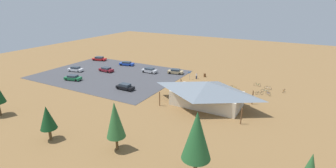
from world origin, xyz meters
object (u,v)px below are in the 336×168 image
(pine_east, at_px, (115,120))
(bicycle_green_near_porch, at_px, (257,85))
(bicycle_blue_edge_south, at_px, (268,94))
(trash_bin, at_px, (205,75))
(pine_far_west, at_px, (47,118))
(visitor_at_bikes, at_px, (227,89))
(lot_sign, at_px, (189,74))
(car_maroon_near_entry, at_px, (106,69))
(bicycle_teal_yard_center, at_px, (265,91))
(bicycle_white_yard_front, at_px, (268,88))
(car_black_far_end, at_px, (125,87))
(car_silver_by_curb, at_px, (149,70))
(bicycle_black_lone_west, at_px, (259,93))
(bicycle_red_back_row, at_px, (221,89))
(car_blue_end_stall, at_px, (127,63))
(pine_midwest, at_px, (197,136))
(bicycle_purple_by_bin, at_px, (239,91))
(bicycle_orange_trailside, at_px, (284,91))
(car_tan_second_row, at_px, (175,71))
(car_white_front_row, at_px, (75,69))
(car_green_aisle_side, at_px, (73,78))
(visitor_by_pavilion, at_px, (197,76))
(bike_pavilion, at_px, (207,92))
(car_red_back_corner, at_px, (99,59))
(bicycle_yellow_lone_east, at_px, (233,87))

(pine_east, relative_size, bicycle_green_near_porch, 4.16)
(bicycle_blue_edge_south, bearing_deg, trash_bin, -19.85)
(pine_far_west, xyz_separation_m, visitor_at_bikes, (-17.73, -31.95, -2.65))
(lot_sign, relative_size, car_maroon_near_entry, 0.50)
(bicycle_blue_edge_south, xyz_separation_m, bicycle_teal_yard_center, (0.91, -1.61, -0.00))
(bicycle_white_yard_front, relative_size, car_black_far_end, 0.38)
(car_maroon_near_entry, relative_size, car_silver_by_curb, 0.99)
(lot_sign, bearing_deg, bicycle_blue_edge_south, 174.02)
(bicycle_black_lone_west, relative_size, visitor_at_bikes, 0.91)
(pine_far_west, height_order, bicycle_white_yard_front, pine_far_west)
(trash_bin, bearing_deg, bicycle_red_back_row, 131.09)
(bicycle_red_back_row, relative_size, car_blue_end_stall, 0.35)
(car_black_far_end, bearing_deg, pine_midwest, 142.04)
(car_blue_end_stall, distance_m, visitor_at_bikes, 35.97)
(bicycle_purple_by_bin, distance_m, car_maroon_near_entry, 38.00)
(bicycle_orange_trailside, xyz_separation_m, car_tan_second_row, (28.28, -1.27, 0.38))
(car_white_front_row, height_order, visitor_at_bikes, visitor_at_bikes)
(bicycle_green_near_porch, distance_m, car_green_aisle_side, 46.56)
(car_black_far_end, xyz_separation_m, car_silver_by_curb, (2.74, -14.63, -0.01))
(lot_sign, distance_m, bicycle_teal_yard_center, 19.01)
(car_blue_end_stall, bearing_deg, car_green_aisle_side, 81.51)
(visitor_by_pavilion, bearing_deg, lot_sign, 41.67)
(bicycle_purple_by_bin, relative_size, visitor_at_bikes, 0.87)
(bicycle_blue_edge_south, bearing_deg, bicycle_orange_trailside, -128.63)
(bicycle_teal_yard_center, height_order, bicycle_black_lone_west, bicycle_teal_yard_center)
(bicycle_white_yard_front, xyz_separation_m, car_silver_by_curb, (31.84, 1.79, 0.40))
(bike_pavilion, relative_size, visitor_by_pavilion, 9.93)
(car_white_front_row, bearing_deg, bicycle_blue_edge_south, -172.34)
(car_black_far_end, bearing_deg, car_maroon_near_entry, -33.50)
(visitor_at_bikes, bearing_deg, car_red_back_corner, -11.48)
(bicycle_blue_edge_south, bearing_deg, car_blue_end_stall, -7.44)
(car_tan_second_row, height_order, car_silver_by_curb, car_silver_by_curb)
(pine_east, relative_size, car_maroon_near_entry, 1.63)
(visitor_by_pavilion, bearing_deg, car_red_back_corner, -4.77)
(bicycle_red_back_row, relative_size, bicycle_black_lone_west, 1.02)
(lot_sign, bearing_deg, car_blue_end_stall, -8.67)
(car_silver_by_curb, bearing_deg, lot_sign, 179.17)
(car_red_back_corner, bearing_deg, car_silver_by_curb, 169.65)
(bicycle_yellow_lone_east, xyz_separation_m, bicycle_purple_by_bin, (-1.75, 1.95, -0.03))
(pine_midwest, bearing_deg, lot_sign, -64.96)
(lot_sign, height_order, bicycle_black_lone_west, lot_sign)
(car_silver_by_curb, bearing_deg, car_black_far_end, 100.59)
(pine_east, bearing_deg, car_black_far_end, -54.66)
(pine_midwest, xyz_separation_m, car_maroon_near_entry, (40.37, -29.81, -5.09))
(bike_pavilion, distance_m, bicycle_teal_yard_center, 16.29)
(bike_pavilion, xyz_separation_m, car_green_aisle_side, (35.92, 1.63, -2.09))
(bicycle_yellow_lone_east, relative_size, car_maroon_near_entry, 0.37)
(bicycle_white_yard_front, relative_size, car_tan_second_row, 0.37)
(car_black_far_end, distance_m, car_blue_end_stall, 22.50)
(pine_far_west, bearing_deg, bicycle_black_lone_west, -125.12)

